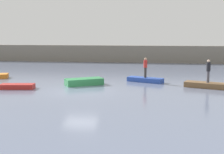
{
  "coord_description": "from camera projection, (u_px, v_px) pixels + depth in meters",
  "views": [
    {
      "loc": [
        5.63,
        -21.73,
        4.23
      ],
      "look_at": [
        2.1,
        1.95,
        0.81
      ],
      "focal_mm": 48.6,
      "sensor_mm": 36.0,
      "label": 1
    }
  ],
  "objects": [
    {
      "name": "rowboat_red",
      "position": [
        17.0,
        86.0,
        23.55
      ],
      "size": [
        2.72,
        1.34,
        0.36
      ],
      "primitive_type": "cube",
      "rotation": [
        0.0,
        0.0,
        0.14
      ],
      "color": "red",
      "rests_on": "ground_plane"
    },
    {
      "name": "rowboat_green",
      "position": [
        84.0,
        82.0,
        25.25
      ],
      "size": [
        3.3,
        2.71,
        0.55
      ],
      "primitive_type": "cube",
      "rotation": [
        0.0,
        0.0,
        0.55
      ],
      "color": "#2D7F47",
      "rests_on": "ground_plane"
    },
    {
      "name": "embankment_wall",
      "position": [
        119.0,
        54.0,
        45.56
      ],
      "size": [
        80.0,
        1.2,
        2.51
      ],
      "primitive_type": "cube",
      "color": "gray",
      "rests_on": "ground_plane"
    },
    {
      "name": "ground_plane",
      "position": [
        80.0,
        91.0,
        22.69
      ],
      "size": [
        120.0,
        120.0,
        0.0
      ],
      "primitive_type": "plane",
      "color": "slate"
    },
    {
      "name": "person_red_shirt",
      "position": [
        145.0,
        66.0,
        26.66
      ],
      "size": [
        0.32,
        0.32,
        1.77
      ],
      "color": "#38332D",
      "rests_on": "rowboat_blue"
    },
    {
      "name": "rowboat_blue",
      "position": [
        145.0,
        80.0,
        26.83
      ],
      "size": [
        3.33,
        2.1,
        0.39
      ],
      "primitive_type": "cube",
      "rotation": [
        0.0,
        0.0,
        -0.39
      ],
      "color": "#2B4CAD",
      "rests_on": "ground_plane"
    },
    {
      "name": "person_dark_shirt",
      "position": [
        208.0,
        70.0,
        23.73
      ],
      "size": [
        0.32,
        0.32,
        1.81
      ],
      "color": "#4C4C56",
      "rests_on": "rowboat_brown"
    },
    {
      "name": "rowboat_brown",
      "position": [
        208.0,
        85.0,
        23.9
      ],
      "size": [
        3.7,
        2.22,
        0.42
      ],
      "primitive_type": "cube",
      "rotation": [
        0.0,
        0.0,
        -0.34
      ],
      "color": "brown",
      "rests_on": "ground_plane"
    }
  ]
}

